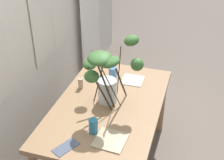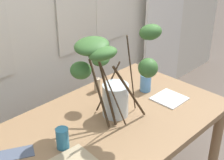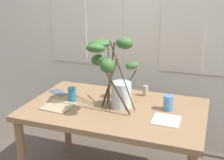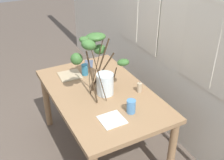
# 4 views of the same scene
# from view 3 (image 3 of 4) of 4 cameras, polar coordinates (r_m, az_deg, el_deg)

# --- Properties ---
(back_wall_with_windows) EXTENTS (5.55, 0.14, 2.95)m
(back_wall_with_windows) POSITION_cam_3_polar(r_m,az_deg,el_deg) (3.09, 6.02, 13.89)
(back_wall_with_windows) COLOR silver
(back_wall_with_windows) RESTS_ON ground
(dining_table) EXTENTS (1.47, 0.91, 0.73)m
(dining_table) POSITION_cam_3_polar(r_m,az_deg,el_deg) (2.50, 0.55, -7.19)
(dining_table) COLOR #93704C
(dining_table) RESTS_ON ground
(vase_with_branches) EXTENTS (0.46, 0.57, 0.64)m
(vase_with_branches) POSITION_cam_3_polar(r_m,az_deg,el_deg) (2.36, 0.23, 1.45)
(vase_with_branches) COLOR silver
(vase_with_branches) RESTS_ON dining_table
(drinking_glass_blue_left) EXTENTS (0.07, 0.07, 0.12)m
(drinking_glass_blue_left) POSITION_cam_3_polar(r_m,az_deg,el_deg) (2.58, -7.70, -2.75)
(drinking_glass_blue_left) COLOR teal
(drinking_glass_blue_left) RESTS_ON dining_table
(drinking_glass_blue_right) EXTENTS (0.08, 0.08, 0.12)m
(drinking_glass_blue_right) POSITION_cam_3_polar(r_m,az_deg,el_deg) (2.42, 10.79, -4.36)
(drinking_glass_blue_right) COLOR #4C84BC
(drinking_glass_blue_right) RESTS_ON dining_table
(plate_square_left) EXTENTS (0.25, 0.25, 0.01)m
(plate_square_left) POSITION_cam_3_polar(r_m,az_deg,el_deg) (2.50, -10.30, -5.00)
(plate_square_left) COLOR tan
(plate_square_left) RESTS_ON dining_table
(plate_square_right) EXTENTS (0.20, 0.20, 0.01)m
(plate_square_right) POSITION_cam_3_polar(r_m,az_deg,el_deg) (2.27, 10.39, -7.63)
(plate_square_right) COLOR white
(plate_square_right) RESTS_ON dining_table
(napkin_folded) EXTENTS (0.22, 0.18, 0.00)m
(napkin_folded) POSITION_cam_3_polar(r_m,az_deg,el_deg) (2.82, -10.29, -2.36)
(napkin_folded) COLOR #4C566B
(napkin_folded) RESTS_ON dining_table
(pillar_candle) EXTENTS (0.05, 0.05, 0.11)m
(pillar_candle) POSITION_cam_3_polar(r_m,az_deg,el_deg) (2.69, 6.46, -2.07)
(pillar_candle) COLOR tan
(pillar_candle) RESTS_ON dining_table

